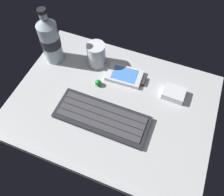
{
  "coord_description": "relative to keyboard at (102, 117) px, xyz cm",
  "views": [
    {
      "loc": [
        14.74,
        -36.9,
        64.72
      ],
      "look_at": [
        0.0,
        0.0,
        3.0
      ],
      "focal_mm": 37.95,
      "sensor_mm": 36.0,
      "label": 1
    }
  ],
  "objects": [
    {
      "name": "keyboard",
      "position": [
        0.0,
        0.0,
        0.0
      ],
      "size": [
        29.06,
        11.15,
        1.7
      ],
      "color": "#232328",
      "rests_on": "ground_plane"
    },
    {
      "name": "water_bottle",
      "position": [
        -25.62,
        16.62,
        8.2
      ],
      "size": [
        6.73,
        6.73,
        20.8
      ],
      "color": "silver",
      "rests_on": "ground_plane"
    },
    {
      "name": "charger_block",
      "position": [
        18.3,
        16.4,
        0.39
      ],
      "size": [
        7.12,
        5.75,
        2.4
      ],
      "primitive_type": "cube",
      "rotation": [
        0.0,
        0.0,
        -0.02
      ],
      "color": "silver",
      "rests_on": "ground_plane"
    },
    {
      "name": "ground_plane",
      "position": [
        0.81,
        6.05,
        -1.79
      ],
      "size": [
        64.0,
        48.0,
        2.8
      ],
      "color": "#B7BABC"
    },
    {
      "name": "juice_cup",
      "position": [
        -10.5,
        20.11,
        3.1
      ],
      "size": [
        6.4,
        6.4,
        8.5
      ],
      "color": "silver",
      "rests_on": "ground_plane"
    },
    {
      "name": "handheld_device",
      "position": [
        1.47,
        17.79,
        -0.08
      ],
      "size": [
        13.04,
        8.12,
        1.5
      ],
      "color": "silver",
      "rests_on": "ground_plane"
    },
    {
      "name": "trackball_mouse",
      "position": [
        -6.19,
        11.28,
        0.29
      ],
      "size": [
        2.2,
        2.2,
        2.2
      ],
      "primitive_type": "sphere",
      "color": "#198C33",
      "rests_on": "ground_plane"
    }
  ]
}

